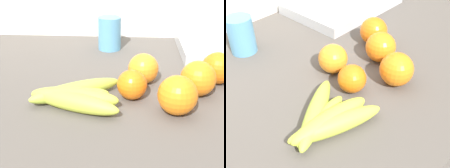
{
  "view_description": "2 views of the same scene",
  "coord_description": "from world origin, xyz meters",
  "views": [
    {
      "loc": [
        0.09,
        -0.75,
        1.27
      ],
      "look_at": [
        0.05,
        -0.12,
        0.97
      ],
      "focal_mm": 52.13,
      "sensor_mm": 36.0,
      "label": 1
    },
    {
      "loc": [
        -0.33,
        -0.44,
        1.38
      ],
      "look_at": [
        0.02,
        -0.12,
        1.0
      ],
      "focal_mm": 47.85,
      "sensor_mm": 36.0,
      "label": 2
    }
  ],
  "objects": [
    {
      "name": "orange_center",
      "position": [
        0.09,
        -0.1,
        0.97
      ],
      "size": [
        0.07,
        0.07,
        0.07
      ],
      "primitive_type": "sphere",
      "color": "orange",
      "rests_on": "counter"
    },
    {
      "name": "orange_front",
      "position": [
        0.12,
        -0.02,
        0.97
      ],
      "size": [
        0.07,
        0.07,
        0.07
      ],
      "primitive_type": "sphere",
      "color": "orange",
      "rests_on": "counter"
    },
    {
      "name": "mug",
      "position": [
        0.02,
        0.23,
        0.98
      ],
      "size": [
        0.07,
        0.07,
        0.1
      ],
      "primitive_type": "cylinder",
      "color": "#5696BF",
      "rests_on": "counter"
    },
    {
      "name": "sink_basin",
      "position": [
        0.42,
        0.22,
        0.95
      ],
      "size": [
        0.37,
        0.26,
        0.18
      ],
      "color": "#B7BABF",
      "rests_on": "counter"
    },
    {
      "name": "orange_back_left",
      "position": [
        0.24,
        -0.07,
        0.97
      ],
      "size": [
        0.08,
        0.08,
        0.08
      ],
      "primitive_type": "sphere",
      "color": "orange",
      "rests_on": "counter"
    },
    {
      "name": "orange_far_right",
      "position": [
        0.18,
        -0.16,
        0.97
      ],
      "size": [
        0.08,
        0.08,
        0.08
      ],
      "primitive_type": "sphere",
      "color": "orange",
      "rests_on": "counter"
    },
    {
      "name": "banana_bunch",
      "position": [
        -0.03,
        -0.14,
        0.95
      ],
      "size": [
        0.21,
        0.18,
        0.04
      ],
      "color": "#B1BF3F",
      "rests_on": "counter"
    },
    {
      "name": "wall_back",
      "position": [
        0.0,
        0.39,
        0.65
      ],
      "size": [
        1.94,
        0.06,
        1.3
      ],
      "primitive_type": "cube",
      "color": "silver",
      "rests_on": "ground"
    },
    {
      "name": "orange_right",
      "position": [
        0.3,
        -0.01,
        0.97
      ],
      "size": [
        0.08,
        0.08,
        0.08
      ],
      "primitive_type": "sphere",
      "color": "orange",
      "rests_on": "counter"
    }
  ]
}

